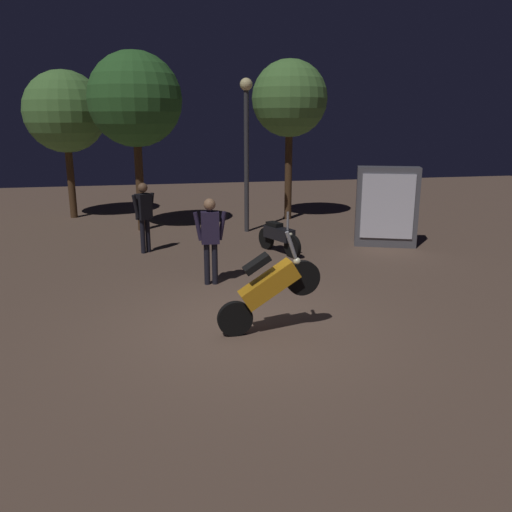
# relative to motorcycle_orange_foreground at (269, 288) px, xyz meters

# --- Properties ---
(ground_plane) EXTENTS (40.00, 40.00, 0.00)m
(ground_plane) POSITION_rel_motorcycle_orange_foreground_xyz_m (-0.25, 0.30, -0.74)
(ground_plane) COLOR brown
(motorcycle_orange_foreground) EXTENTS (1.66, 0.34, 1.63)m
(motorcycle_orange_foreground) POSITION_rel_motorcycle_orange_foreground_xyz_m (0.00, 0.00, 0.00)
(motorcycle_orange_foreground) COLOR black
(motorcycle_orange_foreground) RESTS_ON ground_plane
(motorcycle_black_parked_left) EXTENTS (0.73, 1.57, 1.11)m
(motorcycle_black_parked_left) POSITION_rel_motorcycle_orange_foreground_xyz_m (1.42, 4.91, -0.31)
(motorcycle_black_parked_left) COLOR black
(motorcycle_black_parked_left) RESTS_ON ground_plane
(person_rider_beside) EXTENTS (0.67, 0.26, 1.78)m
(person_rider_beside) POSITION_rel_motorcycle_orange_foreground_xyz_m (-0.58, 2.69, 0.33)
(person_rider_beside) COLOR black
(person_rider_beside) RESTS_ON ground_plane
(person_bystander_far) EXTENTS (0.59, 0.48, 1.77)m
(person_bystander_far) POSITION_rel_motorcycle_orange_foreground_xyz_m (-1.88, 5.66, 0.32)
(person_bystander_far) COLOR black
(person_bystander_far) RESTS_ON ground_plane
(streetlamp_near) EXTENTS (0.36, 0.36, 4.43)m
(streetlamp_near) POSITION_rel_motorcycle_orange_foreground_xyz_m (1.13, 7.68, 2.12)
(streetlamp_near) COLOR #38383D
(streetlamp_near) RESTS_ON ground_plane
(tree_left_bg) EXTENTS (2.72, 2.72, 5.21)m
(tree_left_bg) POSITION_rel_motorcycle_orange_foreground_xyz_m (-1.98, 8.55, 3.09)
(tree_left_bg) COLOR #4C331E
(tree_left_bg) RESTS_ON ground_plane
(tree_center_bg) EXTENTS (2.45, 2.45, 5.17)m
(tree_center_bg) POSITION_rel_motorcycle_orange_foreground_xyz_m (2.89, 9.44, 3.17)
(tree_center_bg) COLOR #4C331E
(tree_center_bg) RESTS_ON ground_plane
(tree_right_bg) EXTENTS (2.66, 2.66, 4.87)m
(tree_right_bg) POSITION_rel_motorcycle_orange_foreground_xyz_m (-4.29, 11.20, 2.78)
(tree_right_bg) COLOR #4C331E
(tree_right_bg) RESTS_ON ground_plane
(kiosk_billboard) EXTENTS (1.67, 1.04, 2.10)m
(kiosk_billboard) POSITION_rel_motorcycle_orange_foreground_xyz_m (4.40, 5.11, 0.31)
(kiosk_billboard) COLOR #595960
(kiosk_billboard) RESTS_ON ground_plane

